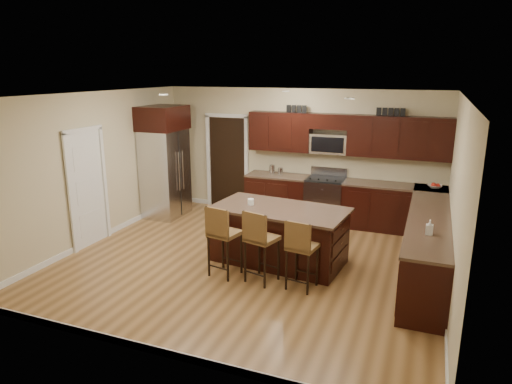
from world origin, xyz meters
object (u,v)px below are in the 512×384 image
at_px(stool_mid, 259,238).
at_px(refrigerator, 165,161).
at_px(stool_right, 301,247).
at_px(island, 279,237).
at_px(range, 325,200).
at_px(stool_left, 222,233).

relative_size(stool_mid, refrigerator, 0.47).
distance_m(stool_right, refrigerator, 4.36).
distance_m(island, stool_mid, 0.88).
height_order(range, stool_right, range).
bearing_deg(refrigerator, island, -25.76).
height_order(range, island, range).
xyz_separation_m(stool_left, stool_mid, (0.60, 0.00, -0.00)).
relative_size(range, stool_left, 0.99).
bearing_deg(stool_left, stool_mid, 11.56).
relative_size(stool_left, refrigerator, 0.47).
height_order(island, stool_right, stool_right).
height_order(island, refrigerator, refrigerator).
xyz_separation_m(range, stool_mid, (-0.27, -3.11, 0.22)).
distance_m(island, stool_left, 1.08).
bearing_deg(stool_left, refrigerator, 147.82).
distance_m(range, island, 2.28).
height_order(range, stool_mid, stool_mid).
bearing_deg(refrigerator, stool_mid, -37.43).
relative_size(island, refrigerator, 0.96).
relative_size(island, stool_left, 2.02).
distance_m(range, stool_mid, 3.13).
bearing_deg(island, range, 89.78).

